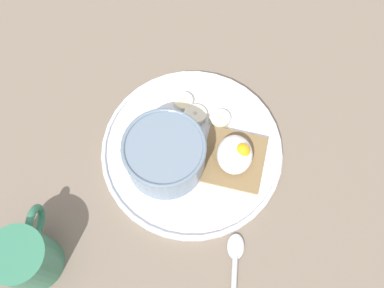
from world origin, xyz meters
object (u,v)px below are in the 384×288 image
toast_slice (233,159)px  spoon (235,261)px  oatmeal_bowl (165,155)px  poached_egg (235,154)px  banana_slice_left (196,115)px  banana_slice_back (220,119)px  coffee_mug (27,257)px  banana_slice_front (183,101)px

toast_slice → spoon: toast_slice is taller
oatmeal_bowl → toast_slice: (1.17, -9.89, -2.66)cm
spoon → poached_egg: bearing=3.8°
toast_slice → poached_egg: poached_egg is taller
banana_slice_left → banana_slice_back: bearing=-95.6°
poached_egg → toast_slice: bearing=108.3°
poached_egg → coffee_mug: coffee_mug is taller
toast_slice → banana_slice_left: 9.21cm
banana_slice_front → banana_slice_left: (-2.19, -2.12, 0.08)cm
oatmeal_bowl → coffee_mug: bearing=134.4°
banana_slice_back → spoon: size_ratio=0.33×
toast_slice → poached_egg: bearing=-71.7°
oatmeal_bowl → banana_slice_left: oatmeal_bowl is taller
toast_slice → banana_slice_back: size_ratio=2.94×
toast_slice → coffee_mug: size_ratio=0.94×
banana_slice_left → spoon: size_ratio=0.45×
spoon → coffee_mug: bearing=95.1°
oatmeal_bowl → banana_slice_back: oatmeal_bowl is taller
coffee_mug → poached_egg: bearing=-57.0°
oatmeal_bowl → banana_slice_back: (7.63, -7.46, -2.68)cm
oatmeal_bowl → spoon: oatmeal_bowl is taller
toast_slice → banana_slice_back: banana_slice_back is taller
banana_slice_front → banana_slice_back: (-2.56, -5.86, 0.00)cm
poached_egg → coffee_mug: (-16.93, 26.02, 0.82)cm
oatmeal_bowl → banana_slice_back: size_ratio=3.41×
oatmeal_bowl → banana_slice_front: (10.19, -1.60, -2.68)cm
oatmeal_bowl → poached_egg: oatmeal_bowl is taller
banana_slice_front → spoon: (-23.49, -9.38, -1.18)cm
poached_egg → spoon: bearing=-176.2°
toast_slice → banana_slice_front: size_ratio=2.48×
poached_egg → coffee_mug: bearing=123.0°
oatmeal_bowl → spoon: bearing=-140.5°
oatmeal_bowl → toast_slice: oatmeal_bowl is taller
banana_slice_back → spoon: banana_slice_back is taller
oatmeal_bowl → banana_slice_front: bearing=-8.9°
banana_slice_left → coffee_mug: (-23.71, 19.73, 2.86)cm
banana_slice_front → coffee_mug: (-25.91, 17.62, 2.94)cm
toast_slice → spoon: size_ratio=0.98×
banana_slice_left → spoon: banana_slice_left is taller
poached_egg → banana_slice_front: (8.98, 8.41, -2.11)cm
toast_slice → banana_slice_back: bearing=20.7°
banana_slice_front → coffee_mug: bearing=145.8°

